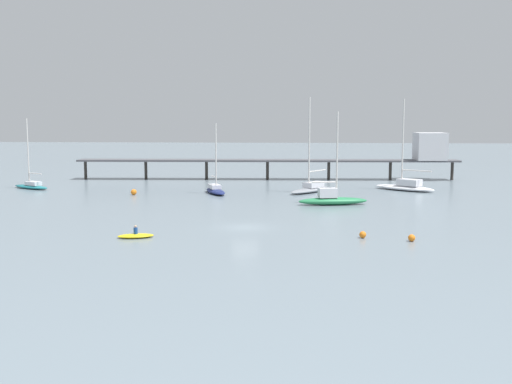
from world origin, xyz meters
name	(u,v)px	position (x,y,z in m)	size (l,w,h in m)	color
ground_plane	(245,227)	(0.00, 0.00, 0.00)	(400.00, 400.00, 0.00)	slate
pier	(362,153)	(16.11, 46.99, 4.66)	(64.91, 6.76, 8.03)	#4C4C51
sailboat_teal	(31,185)	(-34.58, 30.36, 0.62)	(7.20, 5.29, 10.45)	#1E727A
sailboat_green	(332,198)	(9.30, 16.23, 0.80)	(8.77, 3.59, 11.33)	#287F4C
sailboat_navy	(215,189)	(-6.37, 26.39, 0.62)	(4.41, 7.27, 9.82)	navy
sailboat_white	(405,185)	(20.85, 31.81, 0.75)	(9.09, 8.14, 13.28)	white
sailboat_gray	(311,187)	(7.07, 28.94, 0.75)	(7.15, 8.82, 13.43)	gray
dinghy_yellow	(136,236)	(-9.26, -5.79, 0.20)	(3.43, 2.22, 1.14)	yellow
mooring_buoy_near	(412,238)	(14.88, -5.82, 0.31)	(0.62, 0.62, 0.62)	orange
mooring_buoy_outer	(134,192)	(-17.38, 24.10, 0.40)	(0.80, 0.80, 0.80)	orange
mooring_buoy_far	(363,235)	(10.83, -4.61, 0.31)	(0.61, 0.61, 0.61)	orange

